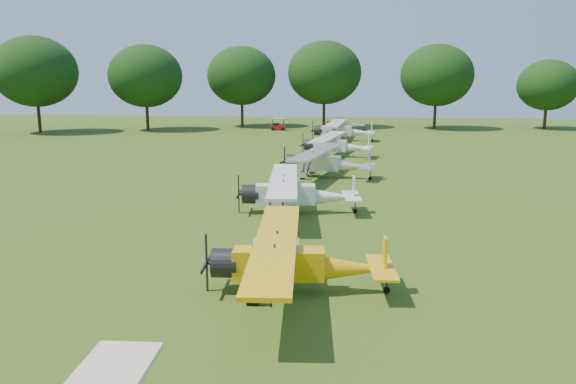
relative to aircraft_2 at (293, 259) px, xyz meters
name	(u,v)px	position (x,y,z in m)	size (l,w,h in m)	color
ground	(290,216)	(-1.53, 10.87, -1.20)	(160.00, 160.00, 0.00)	#2C4812
tree_belt	(360,63)	(2.05, 11.04, 6.83)	(137.36, 130.27, 14.52)	black
aircraft_2	(293,259)	(0.00, 0.00, 0.00)	(6.56, 10.44, 2.05)	#E6AA09
aircraft_3	(295,191)	(-1.34, 11.59, 0.04)	(6.77, 10.75, 2.11)	silver
aircraft_4	(325,161)	(-0.48, 23.17, 0.07)	(7.00, 11.08, 2.18)	silver
aircraft_5	(335,144)	(-0.33, 34.64, 0.04)	(6.82, 10.81, 2.12)	silver
aircraft_6	(341,129)	(-0.28, 48.75, 0.18)	(7.50, 11.94, 2.35)	silver
aircraft_7	(343,123)	(-0.50, 62.42, -0.15)	(5.71, 9.09, 1.79)	silver
golf_cart	(278,126)	(-9.84, 61.69, -0.62)	(2.14, 1.43, 1.73)	#B10C18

